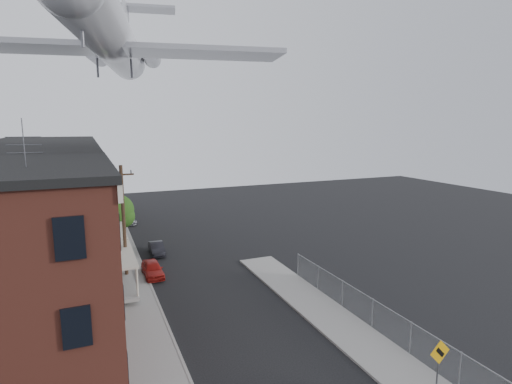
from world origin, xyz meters
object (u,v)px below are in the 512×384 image
airplane (112,40)px  car_near (153,269)px  car_mid (157,248)px  warning_sign (439,360)px  utility_pole (124,223)px  car_far (129,219)px  street_tree (119,212)px

airplane → car_near: bearing=-35.1°
car_near → car_mid: (1.21, 5.44, -0.06)m
warning_sign → car_mid: size_ratio=0.82×
utility_pole → car_mid: 7.92m
warning_sign → car_far: bearing=103.5°
utility_pole → car_mid: utility_pole is taller
warning_sign → street_tree: size_ratio=0.54×
car_mid → airplane: size_ratio=0.12×
car_far → street_tree: bearing=-103.3°
airplane → street_tree: bearing=88.1°
car_near → car_far: 18.78m
utility_pole → airplane: size_ratio=0.32×
car_near → car_mid: size_ratio=1.06×
car_near → car_mid: car_near is taller
warning_sign → car_far: size_ratio=0.76×
street_tree → utility_pole: bearing=-91.9°
utility_pole → street_tree: (0.33, 9.92, -1.22)m
street_tree → airplane: (-0.27, -8.05, 14.59)m
warning_sign → utility_pole: size_ratio=0.31×
street_tree → car_mid: street_tree is taller
warning_sign → street_tree: street_tree is taller
car_mid → car_far: bearing=96.3°
car_far → airplane: 24.77m
car_far → car_near: bearing=-93.1°
warning_sign → car_mid: 26.26m
car_mid → airplane: bearing=-126.5°
street_tree → airplane: size_ratio=0.19×
car_near → car_far: size_ratio=0.98×
car_mid → airplane: (-3.15, -4.08, 17.48)m
street_tree → car_mid: size_ratio=1.53×
car_far → airplane: size_ratio=0.13×
utility_pole → street_tree: bearing=88.1°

